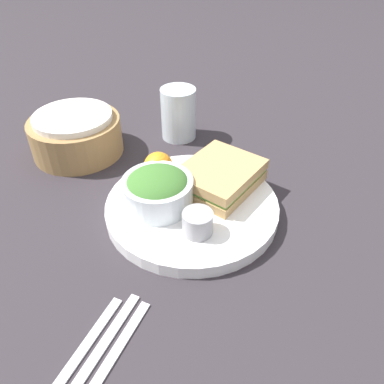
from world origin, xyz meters
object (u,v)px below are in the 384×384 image
spoon (78,356)px  salad_bowl (158,189)px  fork (105,369)px  sandwich (220,176)px  bread_basket (76,134)px  plate (192,207)px  drink_glass (178,114)px  knife (91,362)px  dressing_cup (198,223)px

spoon → salad_bowl: bearing=-173.4°
salad_bowl → fork: (-0.19, -0.18, -0.05)m
sandwich → salad_bowl: bearing=167.7°
bread_basket → fork: (-0.17, -0.44, -0.04)m
plate → fork: plate is taller
sandwich → spoon: bearing=-158.3°
drink_glass → salad_bowl: bearing=-133.1°
sandwich → knife: 0.34m
sandwich → fork: (-0.30, -0.16, -0.04)m
bread_basket → fork: bread_basket is taller
fork → spoon: 0.04m
dressing_cup → fork: (-0.20, -0.09, -0.04)m
bread_basket → knife: bearing=-112.6°
fork → spoon: same height
salad_bowl → spoon: (-0.21, -0.15, -0.05)m
salad_bowl → spoon: 0.26m
fork → salad_bowl: bearing=-165.6°
salad_bowl → drink_glass: bearing=46.9°
fork → sandwich: bearing=178.8°
plate → spoon: bearing=-154.7°
sandwich → bread_basket: bearing=115.1°
sandwich → spoon: (-0.32, -0.13, -0.04)m
plate → drink_glass: (0.13, 0.22, 0.04)m
drink_glass → spoon: size_ratio=0.64×
salad_bowl → dressing_cup: size_ratio=2.47×
plate → sandwich: (0.06, 0.01, 0.03)m
salad_bowl → bread_basket: bearing=95.4°
dressing_cup → knife: size_ratio=0.23×
plate → spoon: 0.28m
drink_glass → knife: (-0.37, -0.35, -0.05)m
sandwich → plate: bearing=-174.7°
spoon → plate: bearing=176.3°
plate → salad_bowl: (-0.05, 0.03, 0.04)m
sandwich → fork: sandwich is taller
fork → knife: same height
bread_basket → knife: 0.46m
drink_glass → fork: 0.52m
fork → knife: size_ratio=0.95×
drink_glass → knife: drink_glass is taller
sandwich → bread_basket: size_ratio=0.90×
drink_glass → spoon: bearing=-138.8°
dressing_cup → drink_glass: 0.32m
fork → bread_basket: bearing=-139.8°
drink_glass → fork: (-0.37, -0.37, -0.05)m
plate → salad_bowl: size_ratio=2.50×
dressing_cup → drink_glass: size_ratio=0.42×
bread_basket → knife: size_ratio=0.91×
sandwich → drink_glass: drink_glass is taller
spoon → fork: bearing=90.0°
plate → knife: bearing=-151.0°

